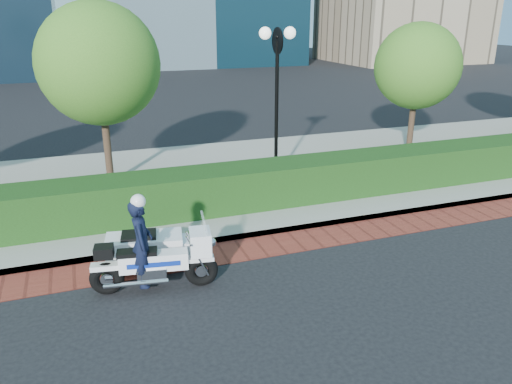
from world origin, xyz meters
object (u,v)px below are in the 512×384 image
object	(u,v)px
tree_b	(99,64)
lamppost	(277,81)
tree_c	(417,66)
police_motorcycle	(149,250)

from	to	relation	value
tree_b	lamppost	bearing A→B (deg)	-16.11
lamppost	tree_c	distance (m)	5.65
lamppost	police_motorcycle	distance (m)	6.50
tree_b	police_motorcycle	distance (m)	6.30
tree_c	police_motorcycle	bearing A→B (deg)	-149.94
police_motorcycle	tree_c	bearing A→B (deg)	39.48
tree_b	tree_c	bearing A→B (deg)	-0.00
lamppost	tree_c	size ratio (longest dim) A/B	0.98
lamppost	tree_c	bearing A→B (deg)	13.30
lamppost	tree_b	size ratio (longest dim) A/B	0.86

